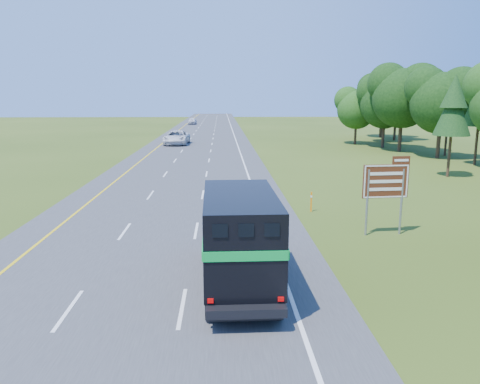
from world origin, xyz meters
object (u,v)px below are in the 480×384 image
Objects in this scene: exit_sign at (386,184)px; horse_truck at (239,235)px; far_car at (192,121)px; white_suv at (177,138)px.

horse_truck is at bearing -145.50° from exit_sign.
far_car is 1.18× the size of exit_sign.
white_suv is at bearing -85.55° from far_car.
exit_sign is (14.49, -45.49, 1.55)m from white_suv.
white_suv reaches higher than far_car.
white_suv is 47.77m from exit_sign.
horse_truck is 101.61m from far_car.
far_car is at bearing 93.33° from horse_truck.
horse_truck reaches higher than far_car.
far_car is (-7.74, 101.31, -1.07)m from horse_truck.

